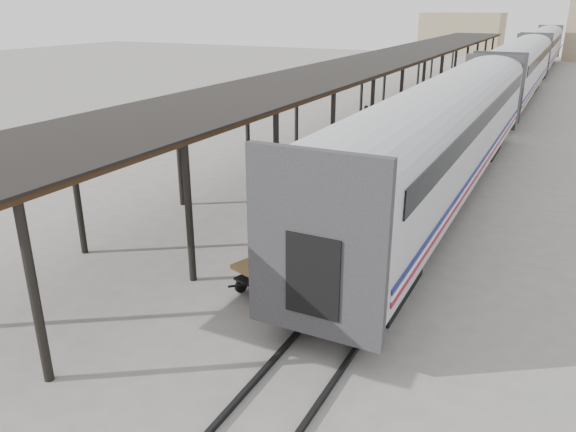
% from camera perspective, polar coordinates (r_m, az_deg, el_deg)
% --- Properties ---
extents(ground, '(160.00, 160.00, 0.00)m').
position_cam_1_polar(ground, '(16.86, -1.87, -4.65)').
color(ground, slate).
rests_on(ground, ground).
extents(train, '(3.45, 76.01, 4.01)m').
position_cam_1_polar(train, '(47.54, 22.31, 13.77)').
color(train, silver).
rests_on(train, ground).
extents(canopy, '(4.90, 64.30, 4.15)m').
position_cam_1_polar(canopy, '(39.00, 11.10, 15.62)').
color(canopy, '#422B19').
rests_on(canopy, ground).
extents(rails, '(1.54, 150.00, 0.12)m').
position_cam_1_polar(rails, '(48.07, 21.91, 10.69)').
color(rails, black).
rests_on(rails, ground).
extents(building_left, '(12.00, 8.00, 6.00)m').
position_cam_1_polar(building_left, '(97.01, 17.25, 17.35)').
color(building_left, tan).
rests_on(building_left, ground).
extents(baggage_cart, '(1.92, 2.67, 0.86)m').
position_cam_1_polar(baggage_cart, '(15.16, -0.87, -4.99)').
color(baggage_cart, brown).
rests_on(baggage_cart, ground).
extents(suitcase_stack, '(1.40, 1.03, 0.45)m').
position_cam_1_polar(suitcase_stack, '(15.28, -0.37, -3.15)').
color(suitcase_stack, '#3C3C3E').
rests_on(suitcase_stack, baggage_cart).
extents(luggage_tug, '(1.32, 1.58, 1.21)m').
position_cam_1_polar(luggage_tug, '(32.61, 10.15, 8.60)').
color(luggage_tug, maroon).
rests_on(luggage_tug, ground).
extents(porter, '(0.63, 0.78, 1.87)m').
position_cam_1_polar(porter, '(14.08, -1.37, -1.98)').
color(porter, navy).
rests_on(porter, baggage_cart).
extents(pedestrian, '(1.11, 0.64, 1.78)m').
position_cam_1_polar(pedestrian, '(33.29, 7.91, 9.56)').
color(pedestrian, black).
rests_on(pedestrian, ground).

